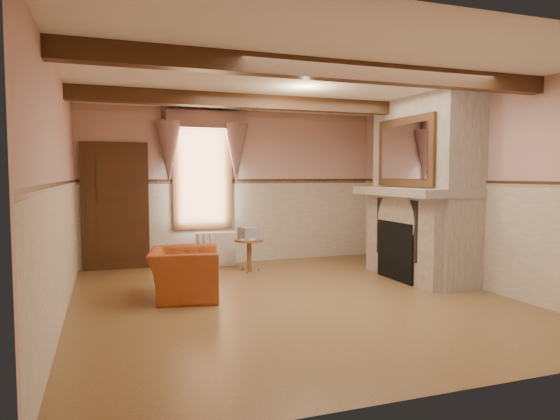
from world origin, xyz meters
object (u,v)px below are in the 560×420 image
object	(u,v)px
bowl	(405,185)
oil_lamp	(395,178)
radiator	(216,249)
side_table	(249,255)
mantel_clock	(386,181)
armchair	(184,274)

from	to	relation	value
bowl	oil_lamp	distance (m)	0.31
radiator	oil_lamp	world-z (taller)	oil_lamp
radiator	side_table	bearing A→B (deg)	-52.25
radiator	bowl	bearing A→B (deg)	-26.74
oil_lamp	mantel_clock	bearing A→B (deg)	90.00
radiator	armchair	bearing A→B (deg)	-104.04
armchair	radiator	bearing A→B (deg)	-11.72
mantel_clock	oil_lamp	distance (m)	0.28
bowl	mantel_clock	distance (m)	0.57
mantel_clock	radiator	bearing A→B (deg)	154.15
side_table	radiator	size ratio (longest dim) A/B	0.79
side_table	radiator	xyz separation A→B (m)	(-0.41, 0.73, 0.02)
side_table	armchair	bearing A→B (deg)	-131.88
armchair	oil_lamp	size ratio (longest dim) A/B	3.57
bowl	side_table	bearing A→B (deg)	153.33
bowl	oil_lamp	bearing A→B (deg)	90.00
armchair	radiator	world-z (taller)	armchair
armchair	mantel_clock	size ratio (longest dim) A/B	4.17
radiator	mantel_clock	size ratio (longest dim) A/B	2.92
armchair	bowl	world-z (taller)	bowl
bowl	radiator	bearing A→B (deg)	145.16
radiator	mantel_clock	bearing A→B (deg)	-17.76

